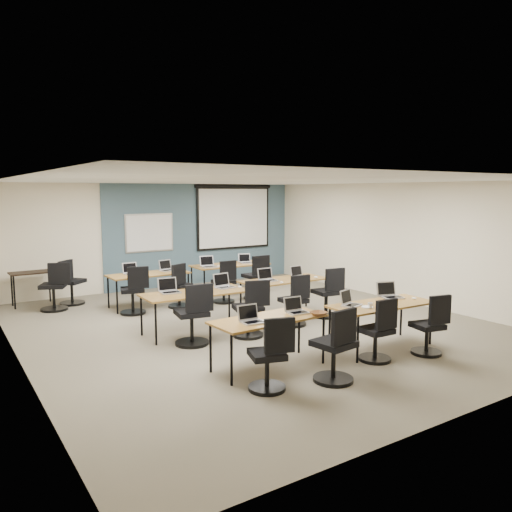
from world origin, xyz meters
TOP-DOWN VIEW (x-y plane):
  - floor at (0.00, 0.00)m, footprint 8.00×9.00m
  - ceiling at (0.00, 0.00)m, footprint 8.00×9.00m
  - wall_back at (0.00, 4.50)m, footprint 8.00×0.04m
  - wall_front at (0.00, -4.50)m, footprint 8.00×0.04m
  - wall_left at (-4.00, 0.00)m, footprint 0.04×9.00m
  - wall_right at (4.00, 0.00)m, footprint 0.04×9.00m
  - blue_accent_panel at (1.25, 4.47)m, footprint 5.50×0.04m
  - whiteboard at (-0.30, 4.43)m, footprint 1.28×0.03m
  - projector_screen at (2.20, 4.41)m, footprint 2.40×0.10m
  - training_table_front_left at (-1.05, -2.04)m, footprint 1.67×0.70m
  - training_table_front_right at (0.99, -2.28)m, footprint 1.77×0.74m
  - training_table_mid_left at (-1.11, 0.16)m, footprint 1.89×0.79m
  - training_table_mid_right at (0.97, 0.34)m, footprint 1.79×0.75m
  - training_table_back_left at (-1.07, 2.54)m, footprint 1.73×0.72m
  - training_table_back_right at (1.11, 2.76)m, footprint 1.89×0.79m
  - laptop_0 at (-1.39, -2.11)m, footprint 0.31×0.26m
  - mouse_0 at (-1.19, -2.29)m, footprint 0.06×0.10m
  - task_chair_0 at (-1.50, -2.75)m, footprint 0.49×0.48m
  - laptop_1 at (-0.55, -2.03)m, footprint 0.30×0.25m
  - mouse_1 at (-0.25, -2.32)m, footprint 0.08×0.11m
  - task_chair_1 at (-0.62, -2.99)m, footprint 0.54×0.54m
  - laptop_2 at (0.45, -2.10)m, footprint 0.31×0.27m
  - mouse_2 at (0.74, -2.26)m, footprint 0.07×0.11m
  - task_chair_2 at (0.46, -2.71)m, footprint 0.48×0.48m
  - laptop_3 at (1.44, -2.04)m, footprint 0.34×0.29m
  - mouse_3 at (1.68, -2.34)m, footprint 0.07×0.10m
  - task_chair_3 at (1.35, -2.93)m, footprint 0.47×0.47m
  - laptop_4 at (-1.52, 0.37)m, footprint 0.34×0.29m
  - mouse_4 at (-1.24, 0.05)m, footprint 0.06×0.09m
  - task_chair_4 at (-1.48, -0.51)m, footprint 0.56×0.56m
  - laptop_5 at (-0.49, 0.25)m, footprint 0.34×0.29m
  - mouse_5 at (-0.23, 0.10)m, footprint 0.09×0.11m
  - task_chair_5 at (-0.45, -0.63)m, footprint 0.54×0.53m
  - laptop_6 at (0.59, 0.38)m, footprint 0.33×0.28m
  - mouse_6 at (0.69, 0.04)m, footprint 0.06×0.10m
  - task_chair_6 at (0.64, -0.46)m, footprint 0.50×0.50m
  - laptop_7 at (1.35, 0.34)m, footprint 0.32×0.27m
  - mouse_7 at (1.63, 0.13)m, footprint 0.08×0.11m
  - task_chair_7 at (1.59, -0.32)m, footprint 0.53×0.53m
  - laptop_8 at (-1.41, 2.66)m, footprint 0.32×0.27m
  - mouse_8 at (-1.31, 2.45)m, footprint 0.06×0.09m
  - task_chair_8 at (-1.58, 2.04)m, footprint 0.53×0.52m
  - laptop_9 at (-0.59, 2.68)m, footprint 0.31×0.27m
  - mouse_9 at (-0.34, 2.56)m, footprint 0.06×0.10m
  - task_chair_9 at (-0.57, 2.06)m, footprint 0.53×0.49m
  - laptop_10 at (0.46, 2.66)m, footprint 0.34×0.29m
  - mouse_10 at (0.68, 2.57)m, footprint 0.08×0.10m
  - task_chair_10 at (0.49, 1.94)m, footprint 0.49×0.49m
  - laptop_11 at (1.54, 2.72)m, footprint 0.30×0.26m
  - mouse_11 at (1.68, 2.47)m, footprint 0.06×0.10m
  - task_chair_11 at (1.32, 1.88)m, footprint 0.57×0.57m
  - blue_mousepad at (-1.16, -2.30)m, footprint 0.26×0.23m
  - snack_bowl at (-0.38, -2.34)m, footprint 0.26×0.26m
  - snack_plate at (0.59, -2.34)m, footprint 0.19×0.19m
  - coffee_cup at (0.59, -2.40)m, footprint 0.07×0.07m
  - utility_table at (-3.18, 4.04)m, footprint 0.90×0.50m
  - spare_chair_a at (-2.47, 3.64)m, footprint 0.63×0.54m
  - spare_chair_b at (-2.87, 3.25)m, footprint 0.60×0.56m

SIDE VIEW (x-z plane):
  - floor at x=0.00m, z-range -0.01..0.01m
  - task_chair_3 at x=1.35m, z-range -0.09..0.87m
  - task_chair_2 at x=0.46m, z-range -0.09..0.88m
  - task_chair_0 at x=-1.50m, z-range -0.09..0.88m
  - task_chair_10 at x=0.49m, z-range -0.09..0.89m
  - task_chair_9 at x=-0.57m, z-range -0.09..0.89m
  - task_chair_6 at x=0.64m, z-range -0.09..0.89m
  - task_chair_8 at x=-1.58m, z-range -0.09..0.91m
  - task_chair_7 at x=1.59m, z-range -0.09..0.92m
  - task_chair_5 at x=-0.45m, z-range -0.09..0.92m
  - task_chair_1 at x=-0.62m, z-range -0.09..0.93m
  - spare_chair_a at x=-2.47m, z-range -0.09..0.93m
  - spare_chair_b at x=-2.87m, z-range -0.09..0.94m
  - task_chair_4 at x=-1.48m, z-range -0.09..0.95m
  - task_chair_11 at x=1.32m, z-range -0.09..0.96m
  - utility_table at x=-3.18m, z-range 0.28..1.03m
  - training_table_front_left at x=-1.05m, z-range 0.32..1.05m
  - training_table_back_left at x=-1.07m, z-range 0.32..1.05m
  - training_table_front_right at x=0.99m, z-range 0.32..1.05m
  - training_table_mid_right at x=0.97m, z-range 0.32..1.05m
  - training_table_back_right at x=1.11m, z-range 0.32..1.05m
  - training_table_mid_left at x=-1.11m, z-range 0.32..1.05m
  - blue_mousepad at x=-1.16m, z-range 0.73..0.74m
  - snack_plate at x=0.59m, z-range 0.73..0.74m
  - mouse_8 at x=-1.31m, z-range 0.73..0.76m
  - mouse_3 at x=1.68m, z-range 0.73..0.76m
  - mouse_4 at x=-1.24m, z-range 0.73..0.76m
  - mouse_9 at x=-0.34m, z-range 0.73..0.76m
  - mouse_0 at x=-1.19m, z-range 0.73..0.76m
  - mouse_1 at x=-0.25m, z-range 0.73..0.76m
  - mouse_11 at x=1.68m, z-range 0.73..0.76m
  - mouse_10 at x=0.68m, z-range 0.73..0.76m
  - mouse_6 at x=0.69m, z-range 0.72..0.76m
  - mouse_7 at x=1.63m, z-range 0.72..0.76m
  - mouse_5 at x=-0.23m, z-range 0.72..0.76m
  - mouse_2 at x=0.74m, z-range 0.72..0.76m
  - snack_bowl at x=-0.38m, z-range 0.73..0.79m
  - coffee_cup at x=0.59m, z-range 0.74..0.80m
  - laptop_1 at x=-0.55m, z-range 0.67..0.90m
  - laptop_11 at x=1.54m, z-range 0.67..0.90m
  - laptop_0 at x=-1.39m, z-range 0.67..0.91m
  - laptop_2 at x=0.45m, z-range 0.67..0.91m
  - laptop_9 at x=-0.59m, z-range 0.67..0.91m
  - laptop_7 at x=1.35m, z-range 0.67..0.91m
  - laptop_8 at x=-1.41m, z-range 0.67..0.91m
  - laptop_6 at x=0.59m, z-range 0.67..0.92m
  - laptop_4 at x=-1.52m, z-range 0.67..0.92m
  - laptop_10 at x=0.46m, z-range 0.66..0.92m
  - laptop_5 at x=-0.49m, z-range 0.66..0.92m
  - laptop_3 at x=1.44m, z-range 0.66..0.92m
  - wall_back at x=0.00m, z-range 0.00..2.70m
  - wall_front at x=0.00m, z-range 0.00..2.70m
  - wall_left at x=-4.00m, z-range 0.00..2.70m
  - wall_right at x=4.00m, z-range 0.00..2.70m
  - blue_accent_panel at x=1.25m, z-range 0.00..2.70m
  - whiteboard at x=-0.30m, z-range 0.96..1.94m
  - projector_screen at x=2.20m, z-range 0.98..2.80m
  - ceiling at x=0.00m, z-range 2.69..2.71m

